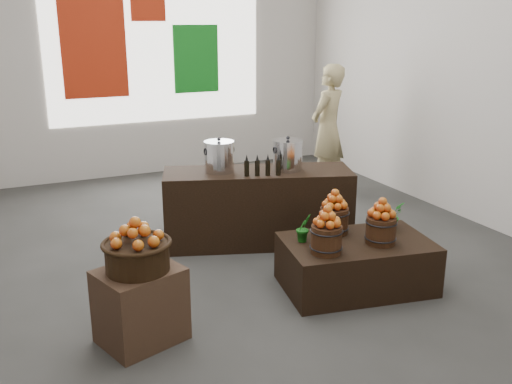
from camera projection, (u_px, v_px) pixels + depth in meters
name	position (u px, v px, depth m)	size (l,w,h in m)	color
ground	(229.00, 255.00, 5.75)	(7.00, 7.00, 0.00)	#363533
back_wall	(135.00, 39.00, 8.21)	(6.00, 0.04, 4.00)	#B6B0A8
back_opening	(156.00, 39.00, 8.31)	(3.20, 0.02, 2.40)	white
deco_red_left	(94.00, 47.00, 7.97)	(0.90, 0.04, 1.40)	#A5240C
deco_green_right	(196.00, 59.00, 8.63)	(0.70, 0.04, 1.00)	#116F1A
deco_red_upper	(148.00, 3.00, 8.12)	(0.50, 0.04, 0.50)	#A5240C
crate	(141.00, 305.00, 4.15)	(0.57, 0.46, 0.57)	#473121
wicker_basket	(137.00, 257.00, 4.04)	(0.45, 0.45, 0.21)	black
apples_in_basket	(136.00, 231.00, 3.98)	(0.35, 0.35, 0.19)	#A40509
display_table	(356.00, 264.00, 5.00)	(1.27, 0.78, 0.44)	black
apple_bucket_front_left	(326.00, 239.00, 4.65)	(0.25, 0.25, 0.23)	#3C2210
apples_in_bucket_front_left	(327.00, 216.00, 4.60)	(0.19, 0.19, 0.17)	#A40509
apple_bucket_front_right	(381.00, 230.00, 4.85)	(0.25, 0.25, 0.23)	#3C2210
apples_in_bucket_front_right	(382.00, 208.00, 4.80)	(0.19, 0.19, 0.17)	#A40509
apple_bucket_rear	(334.00, 221.00, 5.09)	(0.25, 0.25, 0.23)	#3C2210
apples_in_bucket_rear	(335.00, 199.00, 5.03)	(0.19, 0.19, 0.17)	#A40509
herb_garnish_right	(391.00, 215.00, 5.21)	(0.22, 0.19, 0.24)	#135E14
herb_garnish_left	(304.00, 228.00, 4.89)	(0.14, 0.11, 0.25)	#135E14
counter	(258.00, 207.00, 5.96)	(1.93, 0.61, 0.79)	black
stock_pot_left	(219.00, 157.00, 5.77)	(0.30, 0.30, 0.30)	silver
stock_pot_center	(288.00, 156.00, 5.84)	(0.30, 0.30, 0.30)	silver
oil_cruets	(260.00, 165.00, 5.63)	(0.28, 0.05, 0.22)	black
shopper	(328.00, 128.00, 7.72)	(0.63, 0.41, 1.72)	tan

